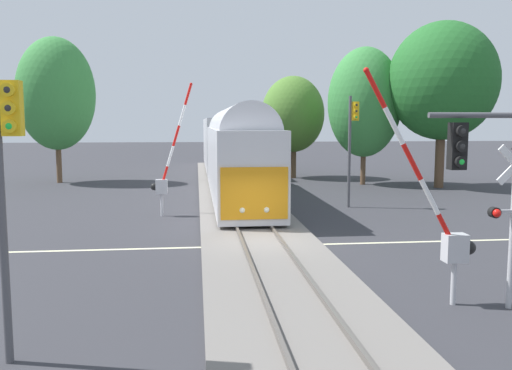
# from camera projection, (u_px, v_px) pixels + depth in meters

# --- Properties ---
(ground_plane) EXTENTS (220.00, 220.00, 0.00)m
(ground_plane) POSITION_uv_depth(u_px,v_px,m) (261.00, 246.00, 19.96)
(ground_plane) COLOR #333338
(road_centre_stripe) EXTENTS (44.00, 0.20, 0.01)m
(road_centre_stripe) POSITION_uv_depth(u_px,v_px,m) (261.00, 246.00, 19.96)
(road_centre_stripe) COLOR beige
(road_centre_stripe) RESTS_ON ground
(railway_track) EXTENTS (4.40, 80.00, 0.32)m
(railway_track) POSITION_uv_depth(u_px,v_px,m) (261.00, 243.00, 19.95)
(railway_track) COLOR slate
(railway_track) RESTS_ON ground
(commuter_train) EXTENTS (3.04, 40.34, 5.16)m
(commuter_train) POSITION_uv_depth(u_px,v_px,m) (228.00, 146.00, 40.14)
(commuter_train) COLOR silver
(commuter_train) RESTS_ON railway_track
(crossing_gate_near) EXTENTS (2.98, 0.40, 5.83)m
(crossing_gate_near) POSITION_uv_depth(u_px,v_px,m) (446.00, 229.00, 13.28)
(crossing_gate_near) COLOR #B7B7BC
(crossing_gate_near) RESTS_ON ground
(crossing_gate_far) EXTENTS (2.10, 0.40, 6.46)m
(crossing_gate_far) POSITION_uv_depth(u_px,v_px,m) (164.00, 175.00, 26.17)
(crossing_gate_far) COLOR #B7B7BC
(crossing_gate_far) RESTS_ON ground
(traffic_signal_near_left) EXTENTS (0.53, 0.38, 5.60)m
(traffic_signal_near_left) POSITION_uv_depth(u_px,v_px,m) (6.00, 166.00, 9.82)
(traffic_signal_near_left) COLOR #4C4C51
(traffic_signal_near_left) RESTS_ON ground
(traffic_signal_far_side) EXTENTS (0.53, 0.38, 5.96)m
(traffic_signal_far_side) POSITION_uv_depth(u_px,v_px,m) (352.00, 133.00, 28.66)
(traffic_signal_far_side) COLOR #4C4C51
(traffic_signal_far_side) RESTS_ON ground
(oak_far_right) EXTENTS (5.33, 5.33, 10.00)m
(oak_far_right) POSITION_uv_depth(u_px,v_px,m) (364.00, 102.00, 39.20)
(oak_far_right) COLOR brown
(oak_far_right) RESTS_ON ground
(elm_centre_background) EXTENTS (5.15, 5.15, 8.35)m
(elm_centre_background) POSITION_uv_depth(u_px,v_px,m) (293.00, 114.00, 44.10)
(elm_centre_background) COLOR brown
(elm_centre_background) RESTS_ON ground
(maple_right_background) EXTENTS (7.48, 7.48, 11.47)m
(maple_right_background) POSITION_uv_depth(u_px,v_px,m) (443.00, 81.00, 37.17)
(maple_right_background) COLOR brown
(maple_right_background) RESTS_ON ground
(pine_left_background) EXTENTS (5.74, 5.74, 10.91)m
(pine_left_background) POSITION_uv_depth(u_px,v_px,m) (56.00, 94.00, 40.32)
(pine_left_background) COLOR brown
(pine_left_background) RESTS_ON ground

